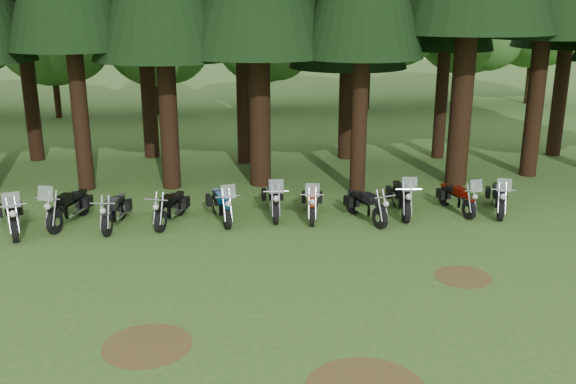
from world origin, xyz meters
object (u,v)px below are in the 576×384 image
object	(u,v)px
motorcycle_2	(114,212)
motorcycle_5	(274,200)
motorcycle_3	(171,209)
motorcycle_1	(69,208)
motorcycle_8	(401,199)
motorcycle_7	(366,206)
motorcycle_9	(457,199)
motorcycle_0	(11,216)
motorcycle_6	(312,203)
motorcycle_10	(498,199)
motorcycle_4	(221,206)

from	to	relation	value
motorcycle_2	motorcycle_5	bearing A→B (deg)	13.85
motorcycle_2	motorcycle_3	bearing A→B (deg)	12.41
motorcycle_1	motorcycle_8	size ratio (longest dim) A/B	0.98
motorcycle_5	motorcycle_7	xyz separation A→B (m)	(2.81, -0.83, -0.04)
motorcycle_8	motorcycle_9	distance (m)	1.85
motorcycle_2	motorcycle_0	bearing A→B (deg)	-168.21
motorcycle_8	motorcycle_9	xyz separation A→B (m)	(1.85, -0.01, -0.06)
motorcycle_3	motorcycle_8	size ratio (longest dim) A/B	0.88
motorcycle_0	motorcycle_2	distance (m)	2.95
motorcycle_0	motorcycle_9	xyz separation A→B (m)	(13.76, 0.42, -0.07)
motorcycle_5	motorcycle_9	distance (m)	5.94
motorcycle_5	motorcycle_8	bearing A→B (deg)	-3.21
motorcycle_3	motorcycle_8	world-z (taller)	motorcycle_8
motorcycle_9	motorcycle_7	bearing A→B (deg)	178.64
motorcycle_0	motorcycle_6	distance (m)	9.02
motorcycle_0	motorcycle_1	world-z (taller)	motorcycle_0
motorcycle_3	motorcycle_7	size ratio (longest dim) A/B	1.01
motorcycle_8	motorcycle_1	bearing A→B (deg)	-175.46
motorcycle_3	motorcycle_9	distance (m)	9.16
motorcycle_1	motorcycle_0	bearing A→B (deg)	-141.61
motorcycle_6	motorcycle_8	size ratio (longest dim) A/B	0.92
motorcycle_7	motorcycle_9	size ratio (longest dim) A/B	1.00
motorcycle_3	motorcycle_9	world-z (taller)	motorcycle_9
motorcycle_5	motorcycle_3	bearing A→B (deg)	-172.03
motorcycle_5	motorcycle_10	distance (m)	7.25
motorcycle_10	motorcycle_2	bearing A→B (deg)	-162.05
motorcycle_7	motorcycle_3	bearing A→B (deg)	156.49
motorcycle_9	motorcycle_10	xyz separation A→B (m)	(1.30, -0.22, 0.03)
motorcycle_3	motorcycle_8	xyz separation A→B (m)	(7.30, 0.08, 0.05)
motorcycle_3	motorcycle_5	world-z (taller)	motorcycle_5
motorcycle_9	motorcycle_6	bearing A→B (deg)	169.80
motorcycle_1	motorcycle_4	xyz separation A→B (m)	(4.65, -0.19, -0.03)
motorcycle_1	motorcycle_6	xyz separation A→B (m)	(7.50, -0.22, -0.04)
motorcycle_2	motorcycle_6	size ratio (longest dim) A/B	0.98
motorcycle_2	motorcycle_8	bearing A→B (deg)	9.11
motorcycle_4	motorcycle_8	bearing A→B (deg)	-11.04
motorcycle_10	motorcycle_6	bearing A→B (deg)	-163.72
motorcycle_8	motorcycle_3	bearing A→B (deg)	-173.89
motorcycle_7	motorcycle_0	bearing A→B (deg)	160.16
motorcycle_6	motorcycle_7	distance (m)	1.69
motorcycle_1	motorcycle_8	world-z (taller)	motorcycle_8
motorcycle_5	motorcycle_6	distance (m)	1.23
motorcycle_7	motorcycle_10	xyz separation A→B (m)	(4.42, 0.29, 0.02)
motorcycle_1	motorcycle_3	xyz separation A→B (m)	(3.10, -0.25, -0.05)
motorcycle_2	motorcycle_10	bearing A→B (deg)	7.66
motorcycle_3	motorcycle_4	size ratio (longest dim) A/B	0.94
motorcycle_5	motorcycle_6	size ratio (longest dim) A/B	1.05
motorcycle_0	motorcycle_3	world-z (taller)	motorcycle_0
motorcycle_3	motorcycle_6	distance (m)	4.40
motorcycle_8	motorcycle_10	world-z (taller)	motorcycle_8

